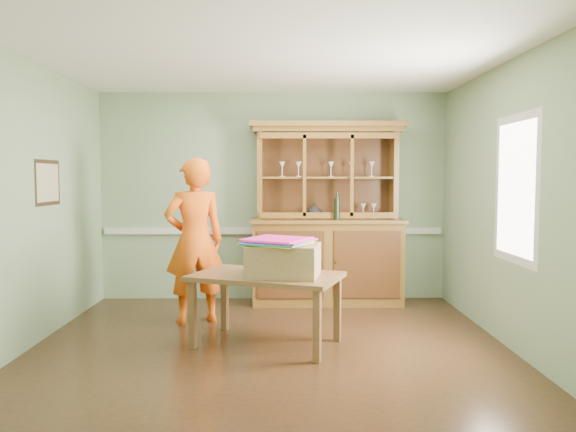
{
  "coord_description": "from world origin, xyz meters",
  "views": [
    {
      "loc": [
        0.12,
        -5.36,
        1.61
      ],
      "look_at": [
        0.18,
        0.4,
        1.21
      ],
      "focal_mm": 35.0,
      "sensor_mm": 36.0,
      "label": 1
    }
  ],
  "objects_px": {
    "person": "(195,241)",
    "china_hutch": "(327,240)",
    "dining_table": "(266,282)",
    "cardboard_box": "(284,260)"
  },
  "relations": [
    {
      "from": "dining_table",
      "to": "person",
      "type": "xyz_separation_m",
      "value": [
        -0.81,
        0.85,
        0.3
      ]
    },
    {
      "from": "china_hutch",
      "to": "cardboard_box",
      "type": "distance_m",
      "value": 1.99
    },
    {
      "from": "cardboard_box",
      "to": "person",
      "type": "bearing_deg",
      "value": 135.73
    },
    {
      "from": "dining_table",
      "to": "cardboard_box",
      "type": "xyz_separation_m",
      "value": [
        0.17,
        -0.1,
        0.23
      ]
    },
    {
      "from": "dining_table",
      "to": "cardboard_box",
      "type": "bearing_deg",
      "value": -11.46
    },
    {
      "from": "cardboard_box",
      "to": "person",
      "type": "relative_size",
      "value": 0.35
    },
    {
      "from": "china_hutch",
      "to": "cardboard_box",
      "type": "relative_size",
      "value": 3.58
    },
    {
      "from": "dining_table",
      "to": "person",
      "type": "relative_size",
      "value": 0.87
    },
    {
      "from": "person",
      "to": "china_hutch",
      "type": "bearing_deg",
      "value": -167.76
    },
    {
      "from": "china_hutch",
      "to": "dining_table",
      "type": "bearing_deg",
      "value": -111.77
    }
  ]
}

